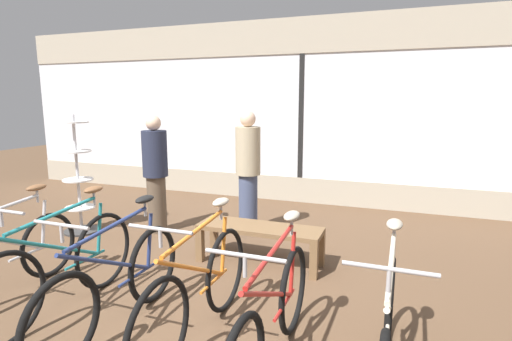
{
  "coord_description": "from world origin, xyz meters",
  "views": [
    {
      "loc": [
        1.73,
        -2.67,
        1.83
      ],
      "look_at": [
        0.0,
        1.95,
        0.95
      ],
      "focal_mm": 28.0,
      "sensor_mm": 36.0,
      "label": 1
    }
  ],
  "objects": [
    {
      "name": "bicycle_left",
      "position": [
        -0.97,
        -0.23,
        0.41
      ],
      "size": [
        0.46,
        1.8,
        1.05
      ],
      "color": "black",
      "rests_on": "ground_plane"
    },
    {
      "name": "customer_by_window",
      "position": [
        -1.45,
        1.89,
        0.85
      ],
      "size": [
        0.48,
        0.48,
        1.62
      ],
      "color": "brown",
      "rests_on": "ground_plane"
    },
    {
      "name": "bicycle_center_left",
      "position": [
        -0.35,
        -0.29,
        0.39
      ],
      "size": [
        0.46,
        1.74,
        1.03
      ],
      "color": "black",
      "rests_on": "ground_plane"
    },
    {
      "name": "ground_plane",
      "position": [
        0.0,
        0.0,
        0.0
      ],
      "size": [
        24.0,
        24.0,
        0.0
      ],
      "primitive_type": "plane",
      "color": "brown"
    },
    {
      "name": "bicycle_far_left",
      "position": [
        -1.68,
        -0.22,
        0.38
      ],
      "size": [
        0.46,
        1.68,
        1.02
      ],
      "color": "black",
      "rests_on": "ground_plane"
    },
    {
      "name": "bicycle_center_right",
      "position": [
        0.33,
        -0.18,
        0.4
      ],
      "size": [
        0.46,
        1.74,
        1.04
      ],
      "color": "black",
      "rests_on": "ground_plane"
    },
    {
      "name": "customer_near_rack",
      "position": [
        -0.25,
        2.32,
        0.88
      ],
      "size": [
        0.48,
        0.48,
        1.68
      ],
      "color": "#424C6B",
      "rests_on": "ground_plane"
    },
    {
      "name": "accessory_rack",
      "position": [
        -2.45,
        1.5,
        0.67
      ],
      "size": [
        0.48,
        0.48,
        1.63
      ],
      "color": "#333333",
      "rests_on": "ground_plane"
    },
    {
      "name": "shop_back_wall",
      "position": [
        0.0,
        4.21,
        1.64
      ],
      "size": [
        12.0,
        0.08,
        3.2
      ],
      "color": "#B2A893",
      "rests_on": "ground_plane"
    },
    {
      "name": "display_bench",
      "position": [
        0.27,
        1.35,
        0.36
      ],
      "size": [
        1.4,
        0.44,
        0.44
      ],
      "color": "brown",
      "rests_on": "ground_plane"
    },
    {
      "name": "bicycle_far_right",
      "position": [
        1.7,
        -0.24,
        0.38
      ],
      "size": [
        0.46,
        1.71,
        1.02
      ],
      "color": "black",
      "rests_on": "ground_plane"
    },
    {
      "name": "bicycle_right",
      "position": [
        0.97,
        -0.32,
        0.39
      ],
      "size": [
        0.46,
        1.75,
        1.02
      ],
      "color": "black",
      "rests_on": "ground_plane"
    }
  ]
}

